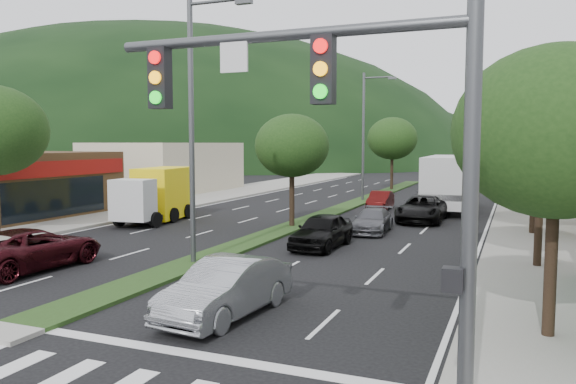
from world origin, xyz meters
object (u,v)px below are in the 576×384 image
at_px(streetlight_near, 196,116).
at_px(car_queue_d, 422,209).
at_px(car_queue_a, 322,231).
at_px(box_truck, 158,196).
at_px(tree_r_b, 542,130).
at_px(tree_r_e, 528,139).
at_px(tree_med_far, 392,139).
at_px(suv_maroon, 31,249).
at_px(car_queue_e, 429,194).
at_px(streetlight_mid, 366,130).
at_px(car_queue_b, 372,221).
at_px(motorhome, 448,182).
at_px(tree_med_near, 292,146).
at_px(car_queue_c, 380,200).
at_px(sedan_silver, 226,288).
at_px(tree_r_a, 556,132).
at_px(tree_r_d, 531,134).
at_px(traffic_signal, 364,139).
at_px(tree_r_c, 535,140).

xyz_separation_m(streetlight_near, car_queue_d, (5.97, 15.07, -4.83)).
relative_size(car_queue_a, box_truck, 0.67).
xyz_separation_m(tree_r_b, box_truck, (-20.20, 5.37, -3.56)).
distance_m(tree_r_e, box_truck, 30.53).
distance_m(tree_med_far, suv_maroon, 39.47).
height_order(tree_med_far, car_queue_e, tree_med_far).
bearing_deg(suv_maroon, car_queue_e, -107.28).
distance_m(streetlight_near, car_queue_a, 7.69).
bearing_deg(streetlight_mid, car_queue_a, -80.91).
bearing_deg(car_queue_b, suv_maroon, -129.14).
bearing_deg(motorhome, tree_med_near, -122.97).
height_order(tree_med_far, car_queue_c, tree_med_far).
relative_size(sedan_silver, car_queue_a, 1.04).
distance_m(tree_med_far, sedan_silver, 41.57).
xyz_separation_m(tree_r_a, car_queue_d, (-5.83, 19.07, -4.07)).
relative_size(streetlight_mid, car_queue_b, 2.40).
height_order(tree_r_b, car_queue_d, tree_r_b).
relative_size(tree_r_d, car_queue_c, 1.87).
bearing_deg(tree_r_d, traffic_signal, -95.38).
xyz_separation_m(car_queue_e, motorhome, (1.78, -3.67, 1.21)).
relative_size(traffic_signal, sedan_silver, 1.52).
xyz_separation_m(tree_r_b, streetlight_near, (-11.79, -4.00, 0.55)).
height_order(tree_med_near, streetlight_mid, streetlight_mid).
distance_m(tree_med_near, streetlight_near, 10.07).
relative_size(tree_r_c, sedan_silver, 1.41).
relative_size(streetlight_near, streetlight_mid, 1.00).
height_order(tree_med_far, car_queue_b, tree_med_far).
bearing_deg(box_truck, tree_med_near, 177.15).
relative_size(tree_r_b, car_queue_d, 1.29).
distance_m(tree_r_b, tree_r_c, 8.01).
bearing_deg(tree_r_d, tree_r_b, -90.00).
height_order(car_queue_d, motorhome, motorhome).
bearing_deg(tree_r_b, sedan_silver, -130.48).
bearing_deg(car_queue_b, sedan_silver, -93.91).
xyz_separation_m(tree_r_b, car_queue_c, (-9.44, 16.07, -4.40)).
height_order(streetlight_mid, car_queue_b, streetlight_mid).
xyz_separation_m(traffic_signal, tree_r_c, (2.97, 21.54, 0.10)).
distance_m(tree_r_a, box_truck, 24.45).
bearing_deg(car_queue_c, tree_med_far, 96.44).
xyz_separation_m(tree_r_a, streetlight_near, (-11.79, 4.00, 0.76)).
relative_size(streetlight_near, box_truck, 1.53).
relative_size(car_queue_c, box_truck, 0.59).
bearing_deg(tree_r_b, tree_r_d, 90.00).
distance_m(traffic_signal, tree_r_c, 21.74).
xyz_separation_m(streetlight_near, motorhome, (6.67, 21.40, -3.62)).
distance_m(sedan_silver, car_queue_c, 25.26).
distance_m(tree_r_e, car_queue_d, 18.38).
height_order(sedan_silver, car_queue_a, sedan_silver).
bearing_deg(car_queue_b, car_queue_a, -104.73).
relative_size(streetlight_near, car_queue_c, 2.61).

